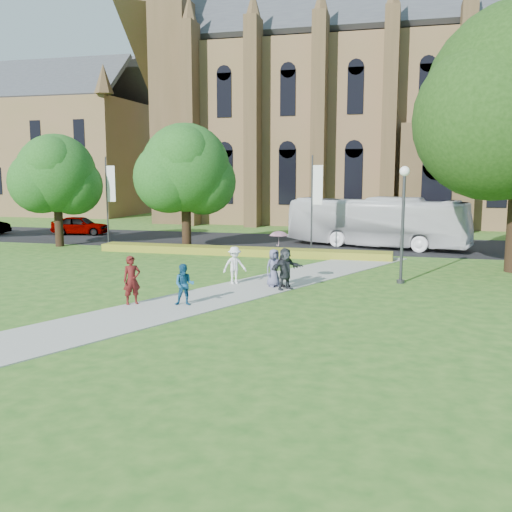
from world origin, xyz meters
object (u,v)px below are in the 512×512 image
(car_0, at_px, (80,225))
(pedestrian_0, at_px, (132,280))
(streetlamp, at_px, (403,210))
(tour_coach, at_px, (377,222))

(car_0, xyz_separation_m, pedestrian_0, (15.28, -21.17, 0.19))
(streetlamp, bearing_deg, tour_coach, 97.85)
(streetlamp, height_order, tour_coach, streetlamp)
(car_0, distance_m, pedestrian_0, 26.11)
(tour_coach, distance_m, pedestrian_0, 21.04)
(streetlamp, xyz_separation_m, car_0, (-25.04, 14.16, -2.52))
(streetlamp, bearing_deg, car_0, 150.52)
(streetlamp, distance_m, tour_coach, 12.64)
(tour_coach, relative_size, pedestrian_0, 6.50)
(tour_coach, bearing_deg, streetlamp, -157.18)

